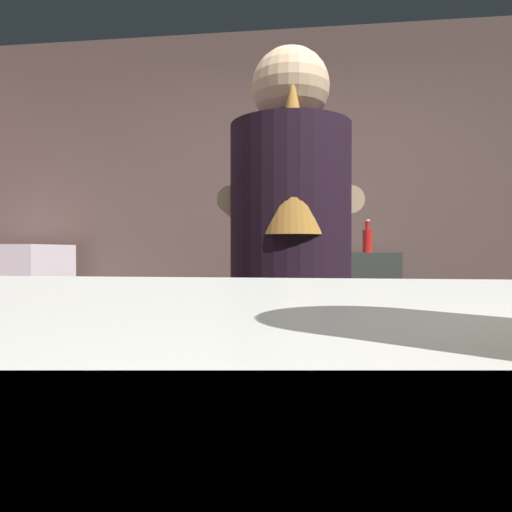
# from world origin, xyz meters

# --- Properties ---
(wall_back) EXTENTS (5.20, 0.10, 2.70)m
(wall_back) POSITION_xyz_m (0.00, 2.20, 1.35)
(wall_back) COLOR brown
(wall_back) RESTS_ON ground
(prep_counter) EXTENTS (2.10, 0.60, 0.88)m
(prep_counter) POSITION_xyz_m (0.35, 0.56, 0.44)
(prep_counter) COLOR brown
(prep_counter) RESTS_ON ground
(back_shelf) EXTENTS (0.98, 0.36, 1.10)m
(back_shelf) POSITION_xyz_m (0.07, 1.92, 0.55)
(back_shelf) COLOR #393E3A
(back_shelf) RESTS_ON ground
(mini_fridge) EXTENTS (0.63, 0.58, 1.15)m
(mini_fridge) POSITION_xyz_m (-2.03, 1.75, 0.58)
(mini_fridge) COLOR white
(mini_fridge) RESTS_ON ground
(bartender) EXTENTS (0.45, 0.53, 1.68)m
(bartender) POSITION_xyz_m (-0.05, 0.11, 0.97)
(bartender) COLOR #2F2F31
(bartender) RESTS_ON ground
(mixing_bowl) EXTENTS (0.21, 0.21, 0.06)m
(mixing_bowl) POSITION_xyz_m (0.03, 0.53, 0.91)
(mixing_bowl) COLOR beige
(mixing_bowl) RESTS_ON prep_counter
(chefs_knife) EXTENTS (0.24, 0.05, 0.01)m
(chefs_knife) POSITION_xyz_m (0.23, 0.51, 0.89)
(chefs_knife) COLOR silver
(chefs_knife) RESTS_ON prep_counter
(bottle_hot_sauce) EXTENTS (0.06, 0.06, 0.24)m
(bottle_hot_sauce) POSITION_xyz_m (-0.07, 2.00, 1.19)
(bottle_hot_sauce) COLOR #D1C67A
(bottle_hot_sauce) RESTS_ON back_shelf
(bottle_vinegar) EXTENTS (0.06, 0.06, 0.21)m
(bottle_vinegar) POSITION_xyz_m (0.36, 1.86, 1.18)
(bottle_vinegar) COLOR red
(bottle_vinegar) RESTS_ON back_shelf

